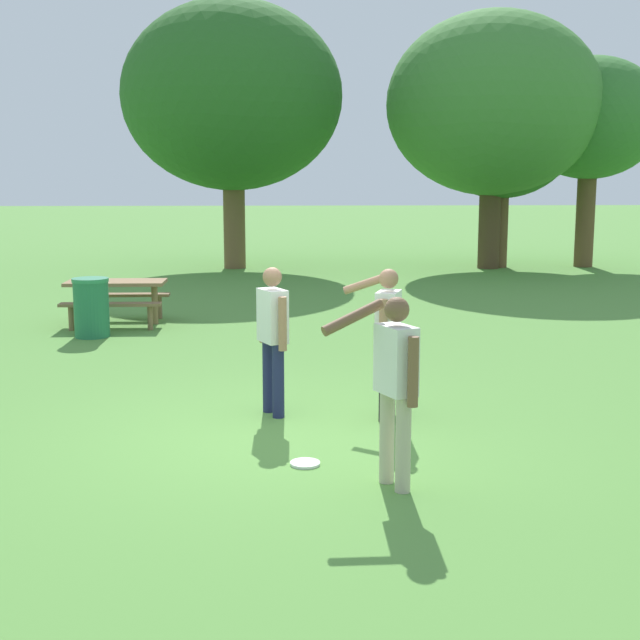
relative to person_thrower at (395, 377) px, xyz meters
name	(u,v)px	position (x,y,z in m)	size (l,w,h in m)	color
ground_plane	(278,434)	(-0.99, 1.56, -0.96)	(120.00, 120.00, 0.00)	#568E3D
person_thrower	(395,377)	(0.00, 0.00, 0.00)	(0.82, 0.56, 1.64)	#B7AD93
person_catcher	(273,331)	(-1.05, 2.31, -0.02)	(0.36, 0.56, 1.64)	#1E234C
person_bystander	(387,332)	(0.18, 2.11, 0.00)	(0.63, 0.75, 1.64)	black
frisbee	(305,463)	(-0.74, 0.61, -0.95)	(0.28, 0.28, 0.03)	white
picnic_table_near	(116,293)	(-3.87, 8.24, -0.40)	(1.70, 1.42, 0.77)	olive
trash_can_beside_table	(91,307)	(-4.05, 7.06, -0.48)	(0.59, 0.59, 0.96)	#237047
tree_tall_left	(232,96)	(-2.30, 17.25, 3.67)	(5.94, 5.94, 7.18)	brown
tree_broad_center	(493,105)	(4.71, 16.92, 3.46)	(5.75, 5.75, 6.88)	#4C3823
tree_far_right	(501,136)	(5.03, 17.19, 2.64)	(4.06, 4.06, 5.36)	brown
tree_slender_mid	(590,119)	(7.48, 17.24, 3.09)	(3.91, 3.91, 5.75)	brown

